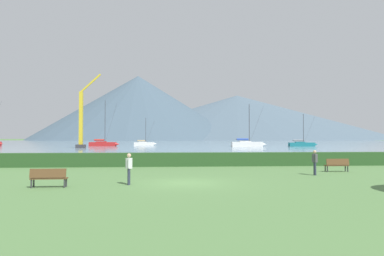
{
  "coord_description": "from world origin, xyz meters",
  "views": [
    {
      "loc": [
        -0.98,
        -18.91,
        2.5
      ],
      "look_at": [
        4.89,
        65.03,
        4.76
      ],
      "focal_mm": 32.33,
      "sensor_mm": 36.0,
      "label": 1
    }
  ],
  "objects_px": {
    "sailboat_slip_10": "(103,144)",
    "park_bench_near_path": "(49,177)",
    "sailboat_slip_9": "(302,144)",
    "person_standing_walker": "(315,160)",
    "sailboat_slip_8": "(144,144)",
    "dock_crane": "(82,123)",
    "sailboat_slip_0": "(247,144)",
    "person_seated_viewer": "(129,166)",
    "park_bench_under_tree": "(337,164)"
  },
  "relations": [
    {
      "from": "sailboat_slip_10",
      "to": "person_standing_walker",
      "type": "xyz_separation_m",
      "value": [
        27.78,
        -76.14,
        0.26
      ]
    },
    {
      "from": "person_standing_walker",
      "to": "dock_crane",
      "type": "xyz_separation_m",
      "value": [
        -29.87,
        60.25,
        4.81
      ]
    },
    {
      "from": "park_bench_near_path",
      "to": "park_bench_under_tree",
      "type": "distance_m",
      "value": 19.29
    },
    {
      "from": "sailboat_slip_8",
      "to": "park_bench_near_path",
      "type": "height_order",
      "value": "sailboat_slip_8"
    },
    {
      "from": "sailboat_slip_8",
      "to": "park_bench_near_path",
      "type": "distance_m",
      "value": 89.41
    },
    {
      "from": "park_bench_under_tree",
      "to": "dock_crane",
      "type": "relative_size",
      "value": 0.1
    },
    {
      "from": "park_bench_near_path",
      "to": "sailboat_slip_8",
      "type": "bearing_deg",
      "value": 89.57
    },
    {
      "from": "sailboat_slip_9",
      "to": "dock_crane",
      "type": "distance_m",
      "value": 57.65
    },
    {
      "from": "person_seated_viewer",
      "to": "dock_crane",
      "type": "xyz_separation_m",
      "value": [
        -18.15,
        64.01,
        4.81
      ]
    },
    {
      "from": "sailboat_slip_9",
      "to": "sailboat_slip_10",
      "type": "xyz_separation_m",
      "value": [
        -54.56,
        6.49,
        0.08
      ]
    },
    {
      "from": "person_standing_walker",
      "to": "sailboat_slip_0",
      "type": "bearing_deg",
      "value": 92.73
    },
    {
      "from": "person_seated_viewer",
      "to": "person_standing_walker",
      "type": "height_order",
      "value": "same"
    },
    {
      "from": "park_bench_near_path",
      "to": "person_seated_viewer",
      "type": "bearing_deg",
      "value": 10.31
    },
    {
      "from": "sailboat_slip_8",
      "to": "dock_crane",
      "type": "distance_m",
      "value": 28.28
    },
    {
      "from": "sailboat_slip_8",
      "to": "dock_crane",
      "type": "xyz_separation_m",
      "value": [
        -12.96,
        -24.6,
        5.2
      ]
    },
    {
      "from": "park_bench_near_path",
      "to": "person_standing_walker",
      "type": "xyz_separation_m",
      "value": [
        15.57,
        4.55,
        0.44
      ]
    },
    {
      "from": "sailboat_slip_8",
      "to": "sailboat_slip_10",
      "type": "xyz_separation_m",
      "value": [
        -10.87,
        -8.71,
        0.14
      ]
    },
    {
      "from": "sailboat_slip_9",
      "to": "person_standing_walker",
      "type": "height_order",
      "value": "sailboat_slip_9"
    },
    {
      "from": "sailboat_slip_10",
      "to": "park_bench_near_path",
      "type": "xyz_separation_m",
      "value": [
        12.21,
        -80.69,
        -0.18
      ]
    },
    {
      "from": "sailboat_slip_8",
      "to": "dock_crane",
      "type": "relative_size",
      "value": 0.48
    },
    {
      "from": "sailboat_slip_0",
      "to": "sailboat_slip_9",
      "type": "height_order",
      "value": "sailboat_slip_0"
    },
    {
      "from": "sailboat_slip_8",
      "to": "sailboat_slip_10",
      "type": "relative_size",
      "value": 0.65
    },
    {
      "from": "sailboat_slip_9",
      "to": "person_standing_walker",
      "type": "relative_size",
      "value": 5.37
    },
    {
      "from": "park_bench_under_tree",
      "to": "person_standing_walker",
      "type": "height_order",
      "value": "person_standing_walker"
    },
    {
      "from": "person_standing_walker",
      "to": "sailboat_slip_9",
      "type": "bearing_deg",
      "value": 81.13
    },
    {
      "from": "sailboat_slip_0",
      "to": "dock_crane",
      "type": "bearing_deg",
      "value": -166.84
    },
    {
      "from": "sailboat_slip_10",
      "to": "person_standing_walker",
      "type": "height_order",
      "value": "sailboat_slip_10"
    },
    {
      "from": "sailboat_slip_9",
      "to": "person_seated_viewer",
      "type": "distance_m",
      "value": 82.89
    },
    {
      "from": "sailboat_slip_9",
      "to": "sailboat_slip_10",
      "type": "distance_m",
      "value": 54.95
    },
    {
      "from": "sailboat_slip_8",
      "to": "sailboat_slip_9",
      "type": "distance_m",
      "value": 46.26
    },
    {
      "from": "sailboat_slip_0",
      "to": "person_seated_viewer",
      "type": "distance_m",
      "value": 75.24
    },
    {
      "from": "sailboat_slip_10",
      "to": "sailboat_slip_8",
      "type": "bearing_deg",
      "value": 44.2
    },
    {
      "from": "sailboat_slip_10",
      "to": "dock_crane",
      "type": "distance_m",
      "value": 16.8
    },
    {
      "from": "sailboat_slip_10",
      "to": "park_bench_under_tree",
      "type": "bearing_deg",
      "value": -62.23
    },
    {
      "from": "sailboat_slip_8",
      "to": "person_standing_walker",
      "type": "distance_m",
      "value": 86.52
    },
    {
      "from": "sailboat_slip_0",
      "to": "park_bench_under_tree",
      "type": "height_order",
      "value": "sailboat_slip_0"
    },
    {
      "from": "sailboat_slip_9",
      "to": "park_bench_under_tree",
      "type": "relative_size",
      "value": 5.21
    },
    {
      "from": "park_bench_near_path",
      "to": "person_seated_viewer",
      "type": "distance_m",
      "value": 3.96
    },
    {
      "from": "sailboat_slip_8",
      "to": "person_standing_walker",
      "type": "height_order",
      "value": "sailboat_slip_8"
    },
    {
      "from": "park_bench_near_path",
      "to": "park_bench_under_tree",
      "type": "height_order",
      "value": "same"
    },
    {
      "from": "sailboat_slip_10",
      "to": "person_seated_viewer",
      "type": "relative_size",
      "value": 7.82
    },
    {
      "from": "park_bench_near_path",
      "to": "person_seated_viewer",
      "type": "xyz_separation_m",
      "value": [
        3.85,
        0.79,
        0.44
      ]
    },
    {
      "from": "sailboat_slip_10",
      "to": "park_bench_near_path",
      "type": "relative_size",
      "value": 7.36
    },
    {
      "from": "sailboat_slip_10",
      "to": "park_bench_under_tree",
      "type": "relative_size",
      "value": 7.59
    },
    {
      "from": "sailboat_slip_8",
      "to": "park_bench_under_tree",
      "type": "distance_m",
      "value": 85.03
    },
    {
      "from": "sailboat_slip_0",
      "to": "dock_crane",
      "type": "xyz_separation_m",
      "value": [
        -41.14,
        -7.63,
        5.01
      ]
    },
    {
      "from": "sailboat_slip_9",
      "to": "park_bench_near_path",
      "type": "xyz_separation_m",
      "value": [
        -42.35,
        -74.2,
        -0.11
      ]
    },
    {
      "from": "park_bench_near_path",
      "to": "dock_crane",
      "type": "xyz_separation_m",
      "value": [
        -14.3,
        64.8,
        5.25
      ]
    },
    {
      "from": "sailboat_slip_0",
      "to": "person_standing_walker",
      "type": "distance_m",
      "value": 68.82
    },
    {
      "from": "person_seated_viewer",
      "to": "dock_crane",
      "type": "bearing_deg",
      "value": 103.1
    }
  ]
}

